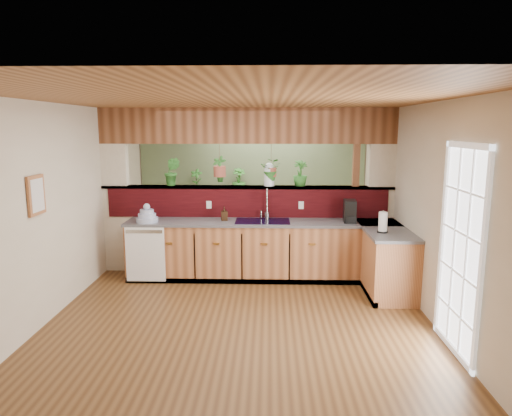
{
  "coord_description": "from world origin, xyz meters",
  "views": [
    {
      "loc": [
        0.35,
        -5.8,
        2.3
      ],
      "look_at": [
        0.16,
        0.7,
        1.15
      ],
      "focal_mm": 32.0,
      "sensor_mm": 36.0,
      "label": 1
    }
  ],
  "objects_px": {
    "coffee_maker": "(350,212)",
    "shelving_console": "(221,217)",
    "faucet": "(267,203)",
    "glass_jar": "(269,174)",
    "dish_stack": "(147,216)",
    "soap_dispenser": "(224,214)",
    "paper_towel": "(383,223)"
  },
  "relations": [
    {
      "from": "faucet",
      "to": "coffee_maker",
      "type": "xyz_separation_m",
      "value": [
        1.25,
        -0.18,
        -0.11
      ]
    },
    {
      "from": "soap_dispenser",
      "to": "shelving_console",
      "type": "bearing_deg",
      "value": 97.58
    },
    {
      "from": "soap_dispenser",
      "to": "glass_jar",
      "type": "bearing_deg",
      "value": 26.27
    },
    {
      "from": "coffee_maker",
      "to": "shelving_console",
      "type": "bearing_deg",
      "value": 138.66
    },
    {
      "from": "coffee_maker",
      "to": "shelving_console",
      "type": "relative_size",
      "value": 0.21
    },
    {
      "from": "faucet",
      "to": "dish_stack",
      "type": "bearing_deg",
      "value": -171.09
    },
    {
      "from": "soap_dispenser",
      "to": "glass_jar",
      "type": "distance_m",
      "value": 0.95
    },
    {
      "from": "shelving_console",
      "to": "dish_stack",
      "type": "bearing_deg",
      "value": -99.68
    },
    {
      "from": "dish_stack",
      "to": "soap_dispenser",
      "type": "xyz_separation_m",
      "value": [
        1.14,
        0.16,
        0.02
      ]
    },
    {
      "from": "faucet",
      "to": "coffee_maker",
      "type": "distance_m",
      "value": 1.26
    },
    {
      "from": "soap_dispenser",
      "to": "dish_stack",
      "type": "bearing_deg",
      "value": -171.8
    },
    {
      "from": "glass_jar",
      "to": "faucet",
      "type": "bearing_deg",
      "value": -98.91
    },
    {
      "from": "soap_dispenser",
      "to": "paper_towel",
      "type": "relative_size",
      "value": 0.71
    },
    {
      "from": "shelving_console",
      "to": "paper_towel",
      "type": "bearing_deg",
      "value": -40.09
    },
    {
      "from": "dish_stack",
      "to": "shelving_console",
      "type": "distance_m",
      "value": 2.59
    },
    {
      "from": "paper_towel",
      "to": "shelving_console",
      "type": "xyz_separation_m",
      "value": [
        -2.52,
        2.98,
        -0.54
      ]
    },
    {
      "from": "glass_jar",
      "to": "coffee_maker",
      "type": "bearing_deg",
      "value": -18.37
    },
    {
      "from": "dish_stack",
      "to": "soap_dispenser",
      "type": "distance_m",
      "value": 1.16
    },
    {
      "from": "coffee_maker",
      "to": "shelving_console",
      "type": "distance_m",
      "value": 3.23
    },
    {
      "from": "faucet",
      "to": "glass_jar",
      "type": "height_order",
      "value": "glass_jar"
    },
    {
      "from": "coffee_maker",
      "to": "glass_jar",
      "type": "bearing_deg",
      "value": 166.7
    },
    {
      "from": "soap_dispenser",
      "to": "shelving_console",
      "type": "xyz_separation_m",
      "value": [
        -0.3,
        2.24,
        -0.51
      ]
    },
    {
      "from": "soap_dispenser",
      "to": "shelving_console",
      "type": "height_order",
      "value": "soap_dispenser"
    },
    {
      "from": "shelving_console",
      "to": "faucet",
      "type": "bearing_deg",
      "value": -56.24
    },
    {
      "from": "faucet",
      "to": "paper_towel",
      "type": "distance_m",
      "value": 1.8
    },
    {
      "from": "paper_towel",
      "to": "shelving_console",
      "type": "relative_size",
      "value": 0.19
    },
    {
      "from": "shelving_console",
      "to": "soap_dispenser",
      "type": "bearing_deg",
      "value": -72.69
    },
    {
      "from": "soap_dispenser",
      "to": "coffee_maker",
      "type": "distance_m",
      "value": 1.9
    },
    {
      "from": "dish_stack",
      "to": "glass_jar",
      "type": "height_order",
      "value": "glass_jar"
    },
    {
      "from": "dish_stack",
      "to": "paper_towel",
      "type": "height_order",
      "value": "paper_towel"
    },
    {
      "from": "paper_towel",
      "to": "glass_jar",
      "type": "bearing_deg",
      "value": 144.88
    },
    {
      "from": "faucet",
      "to": "shelving_console",
      "type": "bearing_deg",
      "value": 114.03
    }
  ]
}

